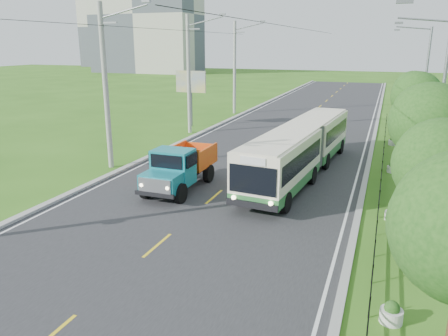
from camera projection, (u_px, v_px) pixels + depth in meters
The scene contains 27 objects.
ground at pixel (157, 246), 17.11m from camera, with size 240.00×240.00×0.00m, color #306317.
road at pixel (278, 142), 35.12m from camera, with size 14.00×120.00×0.02m, color #28282B.
curb_left at pixel (197, 135), 37.52m from camera, with size 0.40×120.00×0.15m, color #9E9E99.
curb_right at pixel (372, 149), 32.70m from camera, with size 0.30×120.00×0.10m, color #9E9E99.
edge_line_left at pixel (203, 136), 37.35m from camera, with size 0.12×120.00×0.00m, color silver.
edge_line_right at pixel (365, 148), 32.87m from camera, with size 0.12×120.00×0.00m, color silver.
centre_dash at pixel (157, 245), 17.10m from camera, with size 0.12×2.20×0.00m, color yellow.
railing_right at pixel (382, 167), 26.94m from camera, with size 0.04×40.00×0.60m, color black.
pole_near at pixel (106, 87), 26.60m from camera, with size 3.51×0.32×10.00m.
pole_mid at pixel (189, 74), 37.40m from camera, with size 3.51×0.32×10.00m.
pole_far at pixel (235, 67), 48.21m from camera, with size 3.51×0.32×10.00m.
tree_second at pixel (442, 170), 14.75m from camera, with size 3.18×3.26×5.30m.
tree_third at pixel (430, 126), 20.02m from camera, with size 3.60×3.62×6.00m.
tree_fourth at pixel (421, 115), 25.54m from camera, with size 3.24×3.31×5.40m.
tree_fifth at pixel (417, 99), 30.87m from camera, with size 3.48×3.52×5.80m.
tree_back at pixel (413, 93), 36.33m from camera, with size 3.30×3.36×5.50m.
streetlight_mid at pixel (439, 93), 24.78m from camera, with size 3.02×0.20×9.07m.
streetlight_far at pixel (424, 77), 37.39m from camera, with size 3.02×0.20×9.07m.
planter_front at pixel (391, 313), 12.33m from camera, with size 0.64×0.64×0.67m.
planter_near at pixel (392, 214), 19.53m from camera, with size 0.64×0.64×0.67m.
planter_mid at pixel (393, 168), 26.74m from camera, with size 0.64×0.64×0.67m.
planter_far at pixel (393, 142), 33.94m from camera, with size 0.64×0.64×0.67m.
billboard_left at pixel (191, 85), 40.86m from camera, with size 3.00×0.20×5.20m.
apartment_near at pixel (146, 15), 117.07m from camera, with size 28.00×14.00×30.00m, color #B7B2A3.
apartment_far at pixel (120, 27), 148.56m from camera, with size 24.00×14.00×26.00m, color #B7B2A3.
bus at pixel (301, 146), 25.83m from camera, with size 3.82×15.51×2.96m.
dump_truck at pixel (180, 165), 23.41m from camera, with size 2.26×5.68×2.38m.
Camera 1 is at (7.92, -13.71, 7.63)m, focal length 35.00 mm.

